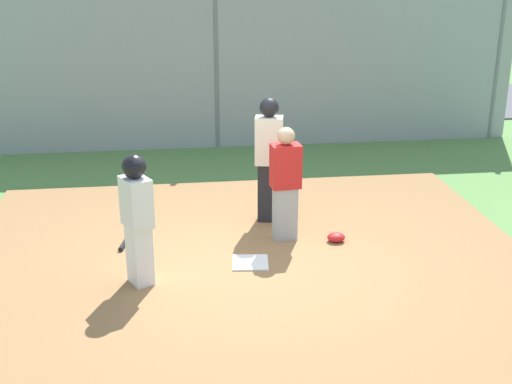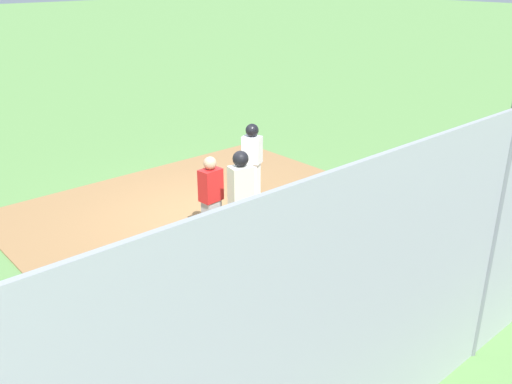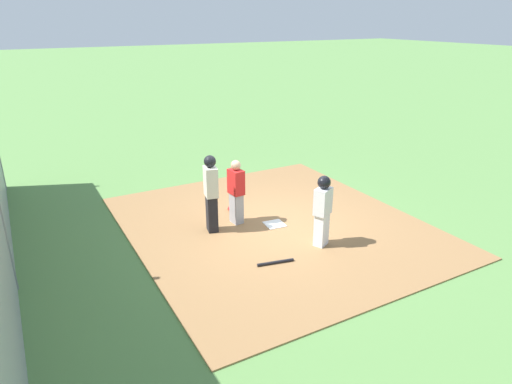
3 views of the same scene
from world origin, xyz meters
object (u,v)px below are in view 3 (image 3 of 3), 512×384
Objects in this scene: umpire at (211,192)px; runner at (323,207)px; catcher at (236,191)px; home_plate at (275,224)px; baseball_bat at (276,262)px; catcher_mask at (232,209)px.

umpire reaches higher than runner.
umpire is (0.12, -0.68, 0.15)m from catcher.
home_plate is 1.74m from umpire.
catcher is at bearing 21.48° from umpire.
catcher is at bearing -127.51° from home_plate.
catcher_mask is (-2.76, 0.40, 0.03)m from baseball_bat.
catcher_mask is at bearing 53.23° from umpire.
catcher reaches higher than home_plate.
runner is 2.07× the size of baseball_bat.
home_plate is 1.20m from catcher.
umpire is at bearing -107.13° from home_plate.
home_plate is 0.25× the size of umpire.
umpire is at bearing -48.19° from catcher_mask.
runner reaches higher than home_plate.
runner is 2.81m from catcher_mask.
home_plate is 1.83× the size of catcher_mask.
baseball_bat is at bearing -8.15° from catcher_mask.
umpire is 2.48m from runner.
baseball_bat is (1.98, 0.48, -0.91)m from umpire.
baseball_bat is at bearing -100.54° from catcher.
catcher_mask is at bearing 68.34° from catcher.
runner reaches higher than catcher_mask.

